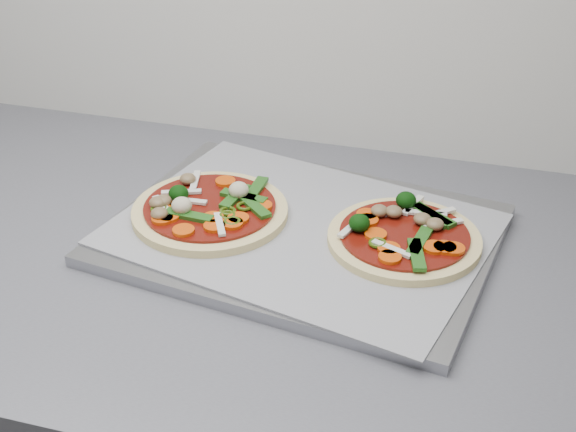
# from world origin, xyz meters

# --- Properties ---
(baking_tray) EXTENTS (0.47, 0.38, 0.01)m
(baking_tray) POSITION_xyz_m (-0.41, 1.34, 0.91)
(baking_tray) COLOR #999A9F
(baking_tray) RESTS_ON countertop
(parchment) EXTENTS (0.47, 0.38, 0.00)m
(parchment) POSITION_xyz_m (-0.41, 1.34, 0.91)
(parchment) COLOR gray
(parchment) RESTS_ON baking_tray
(pizza_left) EXTENTS (0.25, 0.25, 0.03)m
(pizza_left) POSITION_xyz_m (-0.52, 1.34, 0.93)
(pizza_left) COLOR #EAD385
(pizza_left) RESTS_ON parchment
(pizza_right) EXTENTS (0.19, 0.19, 0.03)m
(pizza_right) POSITION_xyz_m (-0.29, 1.35, 0.92)
(pizza_right) COLOR #EAD385
(pizza_right) RESTS_ON parchment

